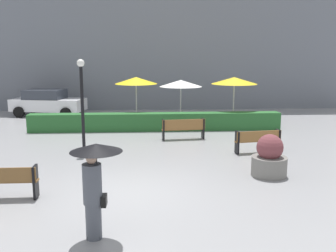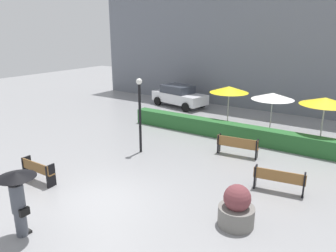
# 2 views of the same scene
# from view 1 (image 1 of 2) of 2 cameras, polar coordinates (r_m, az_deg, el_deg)

# --- Properties ---
(ground_plane) EXTENTS (60.00, 60.00, 0.00)m
(ground_plane) POSITION_cam_1_polar(r_m,az_deg,el_deg) (10.78, -5.92, -9.49)
(ground_plane) COLOR gray
(bench_far_right) EXTENTS (1.79, 0.59, 0.85)m
(bench_far_right) POSITION_cam_1_polar(r_m,az_deg,el_deg) (14.95, 13.08, -1.93)
(bench_far_right) COLOR olive
(bench_far_right) RESTS_ON ground
(bench_near_left) EXTENTS (1.55, 0.39, 0.87)m
(bench_near_left) POSITION_cam_1_polar(r_m,az_deg,el_deg) (10.84, -22.61, -7.32)
(bench_near_left) COLOR brown
(bench_near_left) RESTS_ON ground
(bench_back_row) EXTENTS (1.90, 0.55, 0.89)m
(bench_back_row) POSITION_cam_1_polar(r_m,az_deg,el_deg) (16.83, 2.29, -0.22)
(bench_back_row) COLOR olive
(bench_back_row) RESTS_ON ground
(pedestrian_with_umbrella) EXTENTS (1.03, 1.03, 1.98)m
(pedestrian_with_umbrella) POSITION_cam_1_polar(r_m,az_deg,el_deg) (7.85, -10.74, -7.24)
(pedestrian_with_umbrella) COLOR #4C515B
(pedestrian_with_umbrella) RESTS_ON ground
(planter_pot) EXTENTS (1.07, 1.07, 1.29)m
(planter_pot) POSITION_cam_1_polar(r_m,az_deg,el_deg) (12.25, 14.64, -4.59)
(planter_pot) COLOR slate
(planter_pot) RESTS_ON ground
(lamp_post) EXTENTS (0.28, 0.28, 3.49)m
(lamp_post) POSITION_cam_1_polar(r_m,az_deg,el_deg) (14.64, -12.51, 4.40)
(lamp_post) COLOR black
(lamp_post) RESTS_ON ground
(patio_umbrella_yellow) EXTENTS (2.19, 2.19, 2.49)m
(patio_umbrella_yellow) POSITION_cam_1_polar(r_m,az_deg,el_deg) (20.16, -4.70, 6.66)
(patio_umbrella_yellow) COLOR silver
(patio_umbrella_yellow) RESTS_ON ground
(patio_umbrella_white) EXTENTS (2.26, 2.26, 2.30)m
(patio_umbrella_white) POSITION_cam_1_polar(r_m,az_deg,el_deg) (20.66, 1.88, 6.27)
(patio_umbrella_white) COLOR silver
(patio_umbrella_white) RESTS_ON ground
(patio_umbrella_yellow_far) EXTENTS (2.35, 2.35, 2.48)m
(patio_umbrella_yellow_far) POSITION_cam_1_polar(r_m,az_deg,el_deg) (20.34, 9.69, 6.58)
(patio_umbrella_yellow_far) COLOR silver
(patio_umbrella_yellow_far) RESTS_ON ground
(hedge_strip) EXTENTS (12.11, 0.70, 0.85)m
(hedge_strip) POSITION_cam_1_polar(r_m,az_deg,el_deg) (18.81, -1.81, 0.63)
(hedge_strip) COLOR #28602D
(hedge_strip) RESTS_ON ground
(building_facade) EXTENTS (28.00, 1.20, 10.25)m
(building_facade) POSITION_cam_1_polar(r_m,az_deg,el_deg) (26.15, -4.57, 13.76)
(building_facade) COLOR slate
(building_facade) RESTS_ON ground
(parked_car) EXTENTS (4.46, 2.62, 1.57)m
(parked_car) POSITION_cam_1_polar(r_m,az_deg,el_deg) (24.27, -17.24, 3.37)
(parked_car) COLOR silver
(parked_car) RESTS_ON ground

